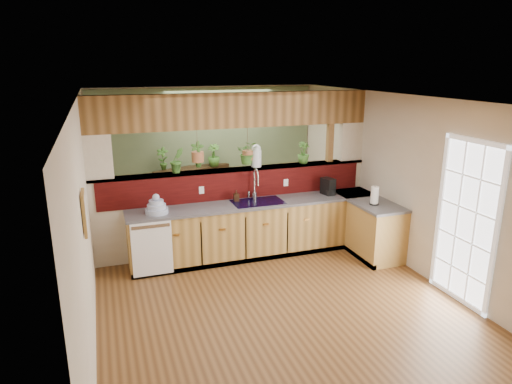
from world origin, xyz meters
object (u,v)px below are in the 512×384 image
object	(u,v)px
shelving_console	(193,193)
glass_jar	(256,156)
faucet	(255,183)
dish_stack	(157,207)
soap_dispenser	(236,196)
paper_towel	(375,196)
coffee_maker	(328,187)

from	to	relation	value
shelving_console	glass_jar	bearing A→B (deg)	-92.74
faucet	dish_stack	size ratio (longest dim) A/B	1.53
soap_dispenser	paper_towel	distance (m)	2.18
dish_stack	soap_dispenser	xyz separation A→B (m)	(1.29, 0.20, -0.00)
paper_towel	shelving_console	xyz separation A→B (m)	(-2.29, 3.00, -0.54)
soap_dispenser	faucet	bearing A→B (deg)	0.14
dish_stack	coffee_maker	world-z (taller)	dish_stack
dish_stack	shelving_console	distance (m)	2.58
dish_stack	shelving_console	bearing A→B (deg)	66.77
faucet	paper_towel	bearing A→B (deg)	-27.62
faucet	glass_jar	distance (m)	0.47
faucet	dish_stack	distance (m)	1.63
glass_jar	soap_dispenser	bearing A→B (deg)	-151.69
faucet	shelving_console	xyz separation A→B (m)	(-0.61, 2.12, -0.68)
faucet	paper_towel	distance (m)	1.90
paper_towel	shelving_console	size ratio (longest dim) A/B	0.20
soap_dispenser	coffee_maker	size ratio (longest dim) A/B	0.66
dish_stack	glass_jar	world-z (taller)	glass_jar
paper_towel	coffee_maker	bearing A→B (deg)	119.05
faucet	coffee_maker	distance (m)	1.28
coffee_maker	glass_jar	bearing A→B (deg)	150.65
faucet	coffee_maker	world-z (taller)	faucet
coffee_maker	paper_towel	xyz separation A→B (m)	(0.42, -0.75, 0.01)
paper_towel	glass_jar	bearing A→B (deg)	145.10
paper_towel	shelving_console	bearing A→B (deg)	127.31
coffee_maker	glass_jar	world-z (taller)	glass_jar
faucet	glass_jar	size ratio (longest dim) A/B	1.41
coffee_maker	shelving_console	distance (m)	2.97
soap_dispenser	glass_jar	world-z (taller)	glass_jar
coffee_maker	shelving_console	world-z (taller)	coffee_maker
soap_dispenser	paper_towel	xyz separation A→B (m)	(2.00, -0.88, 0.05)
dish_stack	soap_dispenser	distance (m)	1.30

